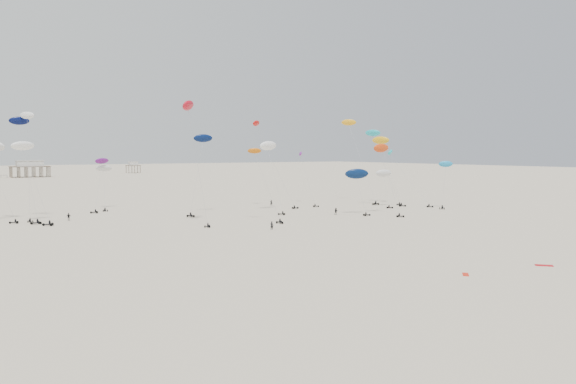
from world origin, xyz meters
TOP-DOWN VIEW (x-y plane):
  - ground_plane at (0.00, 200.00)m, footprint 900.00×900.00m
  - pavilion_main at (-10.00, 350.00)m, footprint 21.00×13.00m
  - pavilion_small at (60.00, 380.00)m, footprint 9.00×7.00m
  - rig_0 at (31.59, 94.93)m, footprint 4.94×9.97m
  - rig_1 at (-41.20, 129.41)m, footprint 3.44×9.63m
  - rig_2 at (-42.04, 129.00)m, footprint 4.32×15.27m
  - rig_3 at (0.62, 97.27)m, footprint 4.20×9.72m
  - rig_4 at (52.67, 111.85)m, footprint 4.18×17.90m
  - rig_5 at (54.70, 96.71)m, footprint 6.18×4.57m
  - rig_6 at (51.04, 116.22)m, footprint 5.94×15.82m
  - rig_7 at (16.58, 124.24)m, footprint 8.66×12.84m
  - rig_8 at (12.73, 116.47)m, footprint 6.86×13.87m
  - rig_9 at (-22.64, 142.24)m, footprint 8.05×13.22m
  - rig_10 at (-42.15, 122.80)m, footprint 7.01×11.92m
  - rig_11 at (29.81, 124.86)m, footprint 5.27×14.28m
  - rig_13 at (47.15, 123.96)m, footprint 5.62×17.82m
  - rig_14 at (26.29, 98.20)m, footprint 6.12×7.26m
  - rig_16 at (-14.14, 103.18)m, footprint 5.22×11.62m
  - rig_17 at (45.11, 112.52)m, footprint 9.50×6.51m
  - rig_18 at (-4.60, 119.79)m, footprint 9.74×9.49m
  - rig_19 at (44.60, 108.89)m, footprint 5.90×7.72m
  - rig_20 at (-21.22, 144.00)m, footprint 5.07×10.88m
  - spectator_0 at (-4.59, 86.64)m, footprint 0.82×0.81m
  - spectator_1 at (21.36, 100.09)m, footprint 1.09×1.02m
  - spectator_2 at (-34.50, 122.69)m, footprint 1.31×1.04m
  - spectator_3 at (19.90, 127.53)m, footprint 0.84×0.75m
  - grounded_kite_a at (8.02, 38.00)m, footprint 2.16×2.22m
  - grounded_kite_b at (-5.05, 39.98)m, footprint 1.78×1.75m

SIDE VIEW (x-z plane):
  - ground_plane at x=0.00m, z-range 0.00..0.00m
  - spectator_0 at x=-4.59m, z-range -0.94..0.94m
  - spectator_1 at x=21.36m, z-range -0.97..0.97m
  - spectator_2 at x=-34.50m, z-range -0.98..0.98m
  - spectator_3 at x=19.90m, z-range -0.95..0.95m
  - grounded_kite_a at x=8.02m, z-range -0.04..0.04m
  - grounded_kite_b at x=-5.05m, z-range -0.04..0.04m
  - pavilion_small at x=60.00m, z-range -0.51..7.49m
  - pavilion_main at x=-10.00m, z-range -0.68..9.12m
  - rig_19 at x=44.60m, z-range 2.60..13.21m
  - rig_5 at x=54.70m, z-range 1.64..14.22m
  - rig_3 at x=0.62m, z-range -0.07..16.14m
  - rig_20 at x=-21.22m, z-range 1.93..14.65m
  - rig_11 at x=29.81m, z-range -0.14..17.86m
  - rig_14 at x=26.29m, z-range 3.33..14.44m
  - rig_9 at x=-22.64m, z-range 1.22..17.47m
  - rig_4 at x=52.67m, z-range 1.57..21.46m
  - rig_10 at x=-42.15m, z-range 3.62..21.71m
  - rig_0 at x=31.59m, z-range 4.83..22.22m
  - rig_18 at x=-4.60m, z-range 4.27..24.14m
  - rig_8 at x=12.73m, z-range 5.25..24.42m
  - rig_2 at x=-42.04m, z-range 3.03..27.43m
  - rig_6 at x=51.04m, z-range 5.02..25.85m
  - rig_7 at x=16.58m, z-range 4.18..28.57m
  - rig_13 at x=47.15m, z-range 3.52..30.24m
  - rig_17 at x=45.11m, z-range 6.28..27.63m
  - rig_1 at x=-41.20m, z-range 5.31..29.18m
  - rig_16 at x=-14.14m, z-range 8.99..34.80m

